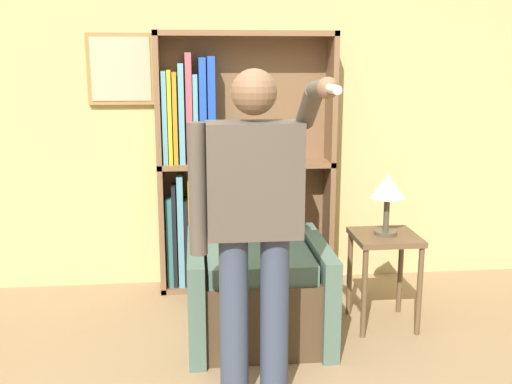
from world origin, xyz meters
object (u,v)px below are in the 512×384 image
at_px(side_table, 385,252).
at_px(person_standing, 254,215).
at_px(table_lamp, 388,189).
at_px(bookcase, 221,170).
at_px(armchair, 256,275).

bearing_deg(side_table, person_standing, -139.90).
bearing_deg(person_standing, table_lamp, 40.10).
relative_size(bookcase, armchair, 1.58).
distance_m(side_table, table_lamp, 0.43).
bearing_deg(table_lamp, armchair, -179.53).
bearing_deg(table_lamp, person_standing, -139.90).
xyz_separation_m(armchair, side_table, (0.86, 0.01, 0.13)).
bearing_deg(table_lamp, bookcase, 142.01).
bearing_deg(armchair, table_lamp, 0.47).
xyz_separation_m(bookcase, person_standing, (0.09, -1.62, 0.07)).
xyz_separation_m(bookcase, table_lamp, (1.04, -0.82, 0.00)).
xyz_separation_m(side_table, table_lamp, (0.00, 0.00, 0.43)).
relative_size(armchair, side_table, 1.97).
bearing_deg(armchair, bookcase, 102.68).
distance_m(armchair, person_standing, 1.01).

